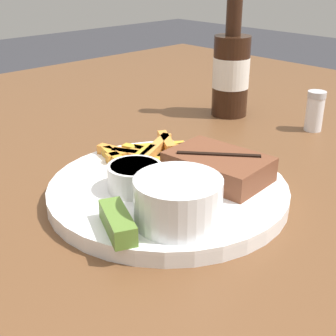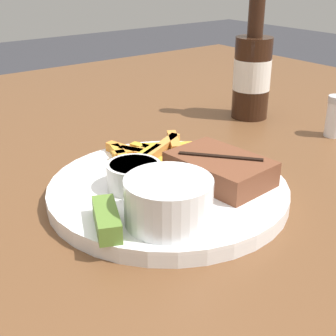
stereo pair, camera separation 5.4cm
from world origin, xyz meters
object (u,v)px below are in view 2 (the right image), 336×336
Objects in this scene: coleslaw_cup at (168,198)px; salt_shaker at (335,116)px; beer_bottle at (252,72)px; fork_utensil at (135,162)px; pickle_spear at (107,219)px; dinner_plate at (168,190)px; dipping_sauce_cup at (134,174)px; knife_utensil at (195,177)px; steak_portion at (220,169)px.

coleslaw_cup and salt_shaker have the same top height.
salt_shaker is at bearing 12.73° from beer_bottle.
pickle_spear is at bearing -41.43° from fork_utensil.
fork_utensil is at bearing -101.35° from salt_shaker.
dinner_plate is 4.04× the size of pickle_spear.
dipping_sauce_cup is at bearing 129.29° from pickle_spear.
beer_bottle is at bearing 22.90° from knife_utensil.
fork_utensil is at bearing 158.81° from coleslaw_cup.
dipping_sauce_cup is (-0.08, 0.01, -0.01)m from coleslaw_cup.
knife_utensil is 0.74× the size of beer_bottle.
fork_utensil is 0.81× the size of knife_utensil.
dinner_plate is 0.33m from salt_shaker.
knife_utensil is (-0.03, 0.14, -0.01)m from pickle_spear.
beer_bottle is (-0.22, 0.35, 0.04)m from coleslaw_cup.
dinner_plate is 4.52× the size of dipping_sauce_cup.
beer_bottle reaches higher than fork_utensil.
coleslaw_cup is at bearing -154.10° from knife_utensil.
dipping_sauce_cup reaches higher than fork_utensil.
beer_bottle is at bearing 122.46° from coleslaw_cup.
pickle_spear is 0.14m from knife_utensil.
dinner_plate is at bearing 0.00° from fork_utensil.
coleslaw_cup reaches higher than dipping_sauce_cup.
salt_shaker is (-0.05, 0.44, 0.00)m from pickle_spear.
coleslaw_cup is at bearing -69.70° from steak_portion.
pickle_spear is at bearing -50.71° from dipping_sauce_cup.
dinner_plate is 1.25× the size of beer_bottle.
pickle_spear is 0.16m from fork_utensil.
steak_portion is at bearing 64.00° from dipping_sauce_cup.
dipping_sauce_cup is 0.37× the size of knife_utensil.
salt_shaker reaches higher than knife_utensil.
steak_portion is 0.11m from fork_utensil.
dinner_plate is 0.12m from pickle_spear.
steak_portion reaches higher than dinner_plate.
coleslaw_cup is 1.42× the size of dipping_sauce_cup.
dipping_sauce_cup is at bearing -32.43° from fork_utensil.
fork_utensil reaches higher than dinner_plate.
dinner_plate is at bearing -62.62° from beer_bottle.
steak_portion reaches higher than pickle_spear.
steak_portion is at bearing -53.09° from beer_bottle.
coleslaw_cup is at bearing 64.20° from pickle_spear.
dinner_plate is 4.29× the size of salt_shaker.
salt_shaker reaches higher than fork_utensil.
steak_portion reaches higher than fork_utensil.
beer_bottle is at bearing 112.57° from dipping_sauce_cup.
pickle_spear is at bearing -85.50° from steak_portion.
fork_utensil is (-0.07, 0.00, 0.01)m from dinner_plate.
dipping_sauce_cup reaches higher than pickle_spear.
pickle_spear is 0.44m from salt_shaker.
pickle_spear reaches higher than fork_utensil.
dinner_plate is 0.05m from dipping_sauce_cup.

